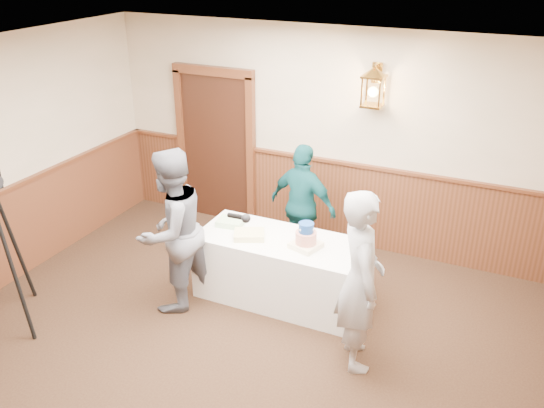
{
  "coord_description": "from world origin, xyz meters",
  "views": [
    {
      "loc": [
        2.29,
        -3.13,
        3.71
      ],
      "look_at": [
        0.06,
        1.7,
        1.25
      ],
      "focal_mm": 38.0,
      "sensor_mm": 36.0,
      "label": 1
    }
  ],
  "objects_px": {
    "display_table": "(280,268)",
    "tiered_cake": "(306,238)",
    "interviewer": "(172,231)",
    "sheet_cake_green": "(231,222)",
    "baker": "(360,281)",
    "sheet_cake_yellow": "(249,235)",
    "assistant_p": "(303,206)"
  },
  "relations": [
    {
      "from": "display_table",
      "to": "tiered_cake",
      "type": "distance_m",
      "value": 0.59
    },
    {
      "from": "interviewer",
      "to": "tiered_cake",
      "type": "bearing_deg",
      "value": 122.26
    },
    {
      "from": "tiered_cake",
      "to": "sheet_cake_green",
      "type": "height_order",
      "value": "tiered_cake"
    },
    {
      "from": "sheet_cake_green",
      "to": "baker",
      "type": "bearing_deg",
      "value": -22.91
    },
    {
      "from": "display_table",
      "to": "sheet_cake_yellow",
      "type": "distance_m",
      "value": 0.53
    },
    {
      "from": "sheet_cake_yellow",
      "to": "baker",
      "type": "relative_size",
      "value": 0.18
    },
    {
      "from": "sheet_cake_green",
      "to": "interviewer",
      "type": "relative_size",
      "value": 0.16
    },
    {
      "from": "baker",
      "to": "assistant_p",
      "type": "distance_m",
      "value": 1.91
    },
    {
      "from": "sheet_cake_yellow",
      "to": "baker",
      "type": "distance_m",
      "value": 1.52
    },
    {
      "from": "assistant_p",
      "to": "sheet_cake_green",
      "type": "bearing_deg",
      "value": 65.53
    },
    {
      "from": "sheet_cake_green",
      "to": "baker",
      "type": "relative_size",
      "value": 0.16
    },
    {
      "from": "baker",
      "to": "assistant_p",
      "type": "height_order",
      "value": "baker"
    },
    {
      "from": "display_table",
      "to": "tiered_cake",
      "type": "bearing_deg",
      "value": -10.96
    },
    {
      "from": "display_table",
      "to": "tiered_cake",
      "type": "xyz_separation_m",
      "value": [
        0.33,
        -0.06,
        0.49
      ]
    },
    {
      "from": "display_table",
      "to": "tiered_cake",
      "type": "height_order",
      "value": "tiered_cake"
    },
    {
      "from": "display_table",
      "to": "baker",
      "type": "relative_size",
      "value": 1.01
    },
    {
      "from": "display_table",
      "to": "assistant_p",
      "type": "distance_m",
      "value": 0.94
    },
    {
      "from": "display_table",
      "to": "sheet_cake_green",
      "type": "distance_m",
      "value": 0.76
    },
    {
      "from": "sheet_cake_green",
      "to": "interviewer",
      "type": "bearing_deg",
      "value": -117.86
    },
    {
      "from": "display_table",
      "to": "interviewer",
      "type": "relative_size",
      "value": 0.99
    },
    {
      "from": "interviewer",
      "to": "display_table",
      "type": "bearing_deg",
      "value": 131.26
    },
    {
      "from": "tiered_cake",
      "to": "interviewer",
      "type": "height_order",
      "value": "interviewer"
    },
    {
      "from": "tiered_cake",
      "to": "interviewer",
      "type": "bearing_deg",
      "value": -158.37
    },
    {
      "from": "sheet_cake_yellow",
      "to": "assistant_p",
      "type": "bearing_deg",
      "value": 75.85
    },
    {
      "from": "display_table",
      "to": "interviewer",
      "type": "bearing_deg",
      "value": -149.37
    },
    {
      "from": "baker",
      "to": "sheet_cake_green",
      "type": "bearing_deg",
      "value": 39.44
    },
    {
      "from": "sheet_cake_yellow",
      "to": "assistant_p",
      "type": "height_order",
      "value": "assistant_p"
    },
    {
      "from": "baker",
      "to": "assistant_p",
      "type": "relative_size",
      "value": 1.15
    },
    {
      "from": "tiered_cake",
      "to": "sheet_cake_green",
      "type": "xyz_separation_m",
      "value": [
        -0.97,
        0.14,
        -0.08
      ]
    },
    {
      "from": "baker",
      "to": "display_table",
      "type": "bearing_deg",
      "value": 31.2
    },
    {
      "from": "sheet_cake_yellow",
      "to": "interviewer",
      "type": "bearing_deg",
      "value": -145.02
    },
    {
      "from": "sheet_cake_green",
      "to": "assistant_p",
      "type": "xyz_separation_m",
      "value": [
        0.57,
        0.78,
        -0.01
      ]
    }
  ]
}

